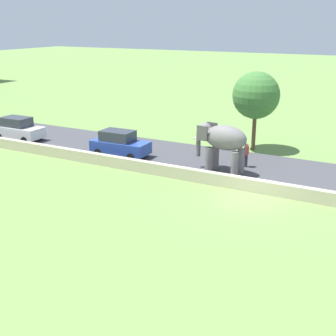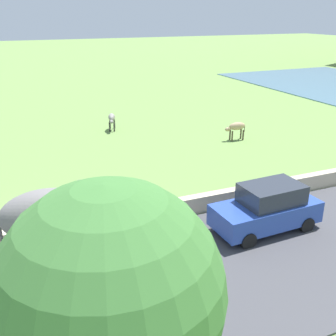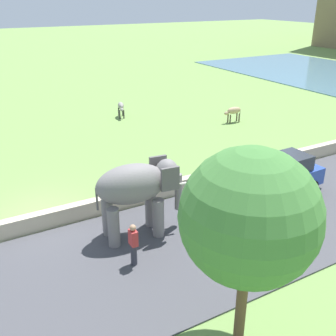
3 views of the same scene
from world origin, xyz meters
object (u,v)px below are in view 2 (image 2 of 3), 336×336
cow_tan (236,127)px  cow_grey (112,118)px  elephant (57,219)px  car_blue (267,208)px  person_beside_elephant (32,296)px

cow_tan → cow_grey: (-5.23, -6.61, 0.00)m
cow_tan → cow_grey: same height
elephant → cow_tan: (-10.14, 12.47, -1.20)m
elephant → car_blue: 7.55m
cow_tan → elephant: bearing=-50.9°
person_beside_elephant → cow_grey: bearing=158.1°
person_beside_elephant → cow_tan: 17.91m
elephant → person_beside_elephant: bearing=-30.5°
person_beside_elephant → car_blue: (-1.70, 8.45, 0.03)m
elephant → car_blue: bearing=90.2°
elephant → cow_tan: size_ratio=2.52×
person_beside_elephant → cow_grey: (-17.05, 6.84, -0.04)m
person_beside_elephant → car_blue: car_blue is taller
car_blue → cow_grey: (-15.34, -1.60, -0.06)m
car_blue → cow_tan: size_ratio=2.89×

